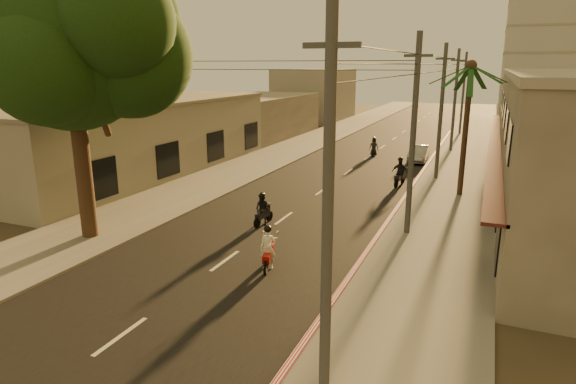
% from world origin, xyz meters
% --- Properties ---
extents(ground, '(160.00, 160.00, 0.00)m').
position_xyz_m(ground, '(0.00, 0.00, 0.00)').
color(ground, '#383023').
rests_on(ground, ground).
extents(road, '(10.00, 140.00, 0.02)m').
position_xyz_m(road, '(0.00, 20.00, 0.01)').
color(road, black).
rests_on(road, ground).
extents(sidewalk_right, '(5.00, 140.00, 0.12)m').
position_xyz_m(sidewalk_right, '(7.50, 20.00, 0.06)').
color(sidewalk_right, slate).
rests_on(sidewalk_right, ground).
extents(sidewalk_left, '(5.00, 140.00, 0.12)m').
position_xyz_m(sidewalk_left, '(-7.50, 20.00, 0.06)').
color(sidewalk_left, slate).
rests_on(sidewalk_left, ground).
extents(curb_stripe, '(0.20, 60.00, 0.20)m').
position_xyz_m(curb_stripe, '(5.10, 15.00, 0.10)').
color(curb_stripe, red).
rests_on(curb_stripe, ground).
extents(left_building, '(8.20, 24.20, 5.20)m').
position_xyz_m(left_building, '(-13.98, 14.00, 2.60)').
color(left_building, gray).
rests_on(left_building, ground).
extents(distant_tower, '(12.10, 12.10, 28.00)m').
position_xyz_m(distant_tower, '(16.00, 56.00, 14.00)').
color(distant_tower, '#B7B5B2').
rests_on(distant_tower, ground).
extents(broadleaf_tree, '(9.60, 8.70, 12.10)m').
position_xyz_m(broadleaf_tree, '(-6.61, 2.14, 8.48)').
color(broadleaf_tree, black).
rests_on(broadleaf_tree, ground).
extents(palm_tree, '(5.00, 5.00, 8.20)m').
position_xyz_m(palm_tree, '(8.00, 16.00, 7.15)').
color(palm_tree, black).
rests_on(palm_tree, ground).
extents(utility_poles, '(1.20, 48.26, 9.00)m').
position_xyz_m(utility_poles, '(6.20, 20.00, 6.54)').
color(utility_poles, '#38383A').
rests_on(utility_poles, ground).
extents(filler_right, '(8.00, 14.00, 6.00)m').
position_xyz_m(filler_right, '(14.00, 45.00, 3.00)').
color(filler_right, gray).
rests_on(filler_right, ground).
extents(filler_left_near, '(8.00, 14.00, 4.40)m').
position_xyz_m(filler_left_near, '(-14.00, 34.00, 2.20)').
color(filler_left_near, gray).
rests_on(filler_left_near, ground).
extents(filler_left_far, '(8.00, 14.00, 7.00)m').
position_xyz_m(filler_left_far, '(-14.00, 52.00, 3.50)').
color(filler_left_far, gray).
rests_on(filler_left_far, ground).
extents(scooter_red, '(0.90, 1.76, 1.77)m').
position_xyz_m(scooter_red, '(1.90, 2.04, 0.79)').
color(scooter_red, black).
rests_on(scooter_red, ground).
extents(scooter_mid_a, '(0.88, 1.69, 1.66)m').
position_xyz_m(scooter_mid_a, '(-0.56, 6.68, 0.75)').
color(scooter_mid_a, black).
rests_on(scooter_mid_a, ground).
extents(scooter_mid_b, '(1.18, 1.93, 1.91)m').
position_xyz_m(scooter_mid_b, '(4.20, 17.23, 0.86)').
color(scooter_mid_b, black).
rests_on(scooter_mid_b, ground).
extents(scooter_far_a, '(0.92, 1.66, 1.64)m').
position_xyz_m(scooter_far_a, '(0.23, 27.13, 0.74)').
color(scooter_far_a, black).
rests_on(scooter_far_a, ground).
extents(parked_car, '(1.66, 4.07, 1.31)m').
position_xyz_m(parked_car, '(4.17, 26.02, 0.66)').
color(parked_car, '#919498').
rests_on(parked_car, ground).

